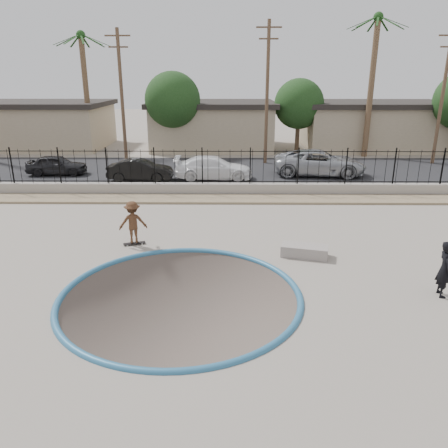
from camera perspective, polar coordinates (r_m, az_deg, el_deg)
ground at (r=25.26m, az=-2.54°, el=2.47°), size 120.00×120.00×2.20m
bowl_pit at (r=12.78m, az=-5.69°, el=-9.33°), size 6.84×6.84×1.80m
coping_ring at (r=12.78m, az=-5.69°, el=-9.33°), size 7.04×7.04×0.20m
rock_strip at (r=22.25m, az=-2.96°, el=3.29°), size 42.00×1.60×0.11m
retaining_wall at (r=23.25m, az=-2.81°, el=4.60°), size 42.00×0.45×0.60m
fence at (r=22.98m, az=-2.86°, el=7.50°), size 40.00×0.04×1.80m
street at (r=29.84m, az=-2.07°, el=7.24°), size 90.00×8.00×0.04m
house_west at (r=42.21m, az=-22.75°, el=11.94°), size 11.60×8.60×3.90m
house_center at (r=38.93m, az=-1.46°, el=12.89°), size 10.60×8.60×3.90m
house_east at (r=40.91m, az=19.02°, el=12.19°), size 12.60×8.60×3.90m
palm_mid at (r=37.94m, az=-17.85°, el=19.03°), size 2.30×2.30×9.30m
palm_right at (r=35.83m, az=19.04°, el=20.00°), size 2.30×2.30×10.30m
utility_pole_left at (r=32.08m, az=-13.21°, el=16.04°), size 1.70×0.24×9.00m
utility_pole_mid at (r=31.32m, az=5.65°, el=16.83°), size 1.70×0.24×9.50m
utility_pole_right at (r=34.48m, az=26.65°, el=14.77°), size 1.70×0.24×9.00m
street_tree_left at (r=35.51m, az=-6.73°, el=15.78°), size 4.32×4.32×6.36m
street_tree_mid at (r=36.70m, az=9.76°, el=15.19°), size 3.96×3.96×5.83m
skater at (r=16.45m, az=-11.79°, el=-0.08°), size 1.13×0.80×1.58m
skateboard at (r=16.70m, az=-11.63°, el=-2.47°), size 0.83×0.44×0.07m
videographer at (r=13.88m, az=26.88°, el=-5.26°), size 0.46×0.64×1.66m
concrete_ledge at (r=15.54m, az=10.48°, el=-3.46°), size 1.72×1.08×0.40m
car_a at (r=29.72m, az=-21.01°, el=7.22°), size 3.71×1.62×1.24m
car_b at (r=26.67m, az=-10.87°, el=6.95°), size 3.85×1.41×1.26m
car_c at (r=26.60m, az=-1.39°, el=7.35°), size 4.71×1.99×1.36m
car_d at (r=28.27m, az=12.36°, el=7.84°), size 5.89×3.13×1.57m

